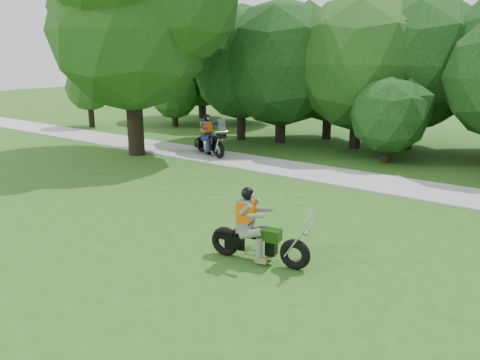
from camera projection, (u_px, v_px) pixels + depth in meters
The scene contains 5 objects.
ground at pixel (255, 280), 8.86m from camera, with size 100.00×100.00×0.00m, color #2D5618.
walkway at pixel (394, 186), 15.09m from camera, with size 60.00×2.20×0.06m, color #ADADA8.
big_tree_west at pixel (135, 12), 18.67m from camera, with size 8.64×6.56×9.96m.
chopper_motorcycle at pixel (254, 235), 9.54m from camera, with size 2.19×0.76×1.57m.
touring_motorcycle at pixel (208, 140), 19.44m from camera, with size 2.12×1.25×1.68m.
Camera 1 is at (4.50, -6.68, 4.16)m, focal length 35.00 mm.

